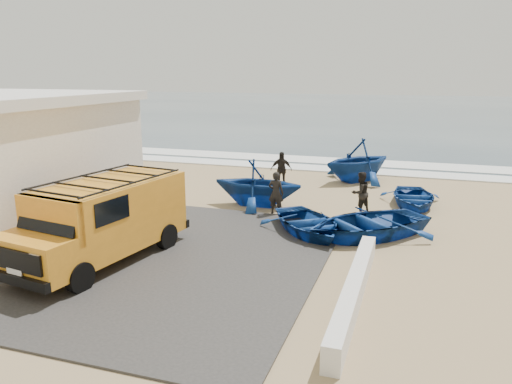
% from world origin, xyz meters
% --- Properties ---
extents(ground, '(160.00, 160.00, 0.00)m').
position_xyz_m(ground, '(0.00, 0.00, 0.00)').
color(ground, tan).
extents(slab, '(12.00, 10.00, 0.05)m').
position_xyz_m(slab, '(-2.00, -2.00, 0.03)').
color(slab, '#3B3836').
rests_on(slab, ground).
extents(ocean, '(180.00, 88.00, 0.01)m').
position_xyz_m(ocean, '(0.00, 56.00, 0.00)').
color(ocean, '#385166').
rests_on(ocean, ground).
extents(surf_line, '(180.00, 1.60, 0.06)m').
position_xyz_m(surf_line, '(0.00, 12.00, 0.03)').
color(surf_line, white).
rests_on(surf_line, ground).
extents(surf_wash, '(180.00, 2.20, 0.04)m').
position_xyz_m(surf_wash, '(0.00, 14.50, 0.02)').
color(surf_wash, white).
rests_on(surf_wash, ground).
extents(parapet, '(0.35, 6.00, 0.55)m').
position_xyz_m(parapet, '(5.00, -3.00, 0.28)').
color(parapet, silver).
rests_on(parapet, ground).
extents(van, '(2.78, 5.44, 2.23)m').
position_xyz_m(van, '(-1.70, -2.61, 1.20)').
color(van, orange).
rests_on(van, ground).
extents(boat_near_left, '(3.98, 4.18, 0.70)m').
position_xyz_m(boat_near_left, '(3.00, 1.30, 0.35)').
color(boat_near_left, navy).
rests_on(boat_near_left, ground).
extents(boat_near_right, '(4.98, 4.94, 0.85)m').
position_xyz_m(boat_near_right, '(4.76, 1.61, 0.42)').
color(boat_near_right, navy).
rests_on(boat_near_right, ground).
extents(boat_mid_left, '(3.37, 2.92, 1.76)m').
position_xyz_m(boat_mid_left, '(0.42, 4.06, 0.88)').
color(boat_mid_left, navy).
rests_on(boat_mid_left, ground).
extents(boat_mid_right, '(2.71, 3.49, 0.66)m').
position_xyz_m(boat_mid_right, '(6.04, 5.82, 0.33)').
color(boat_mid_right, navy).
rests_on(boat_mid_right, ground).
extents(boat_far_left, '(4.87, 4.95, 1.98)m').
position_xyz_m(boat_far_left, '(3.47, 9.68, 0.99)').
color(boat_far_left, navy).
rests_on(boat_far_left, ground).
extents(fisherman_front, '(0.57, 0.39, 1.54)m').
position_xyz_m(fisherman_front, '(1.41, 3.18, 0.77)').
color(fisherman_front, black).
rests_on(fisherman_front, ground).
extents(fisherman_middle, '(0.93, 0.93, 1.52)m').
position_xyz_m(fisherman_middle, '(4.25, 4.18, 0.76)').
color(fisherman_middle, black).
rests_on(fisherman_middle, ground).
extents(fisherman_back, '(1.00, 0.65, 1.59)m').
position_xyz_m(fisherman_back, '(0.46, 7.26, 0.79)').
color(fisherman_back, black).
rests_on(fisherman_back, ground).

